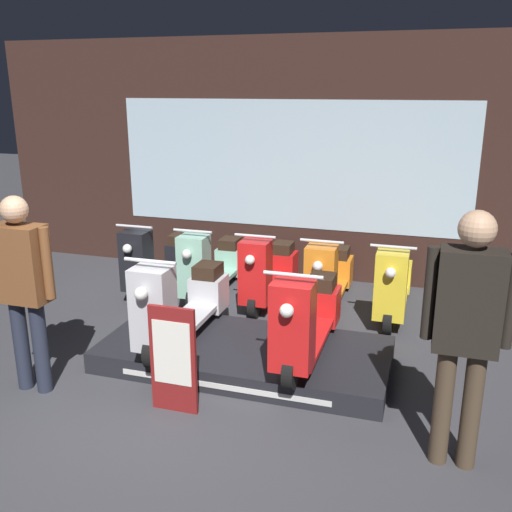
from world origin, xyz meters
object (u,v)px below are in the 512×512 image
scooter_backrow_0 (158,261)px  scooter_backrow_3 (329,278)px  scooter_backrow_2 (269,272)px  price_sign_board (173,359)px  scooter_backrow_4 (394,284)px  scooter_display_left (181,304)px  person_left_browsing (23,279)px  scooter_display_right (307,319)px  person_right_browsing (467,321)px  scooter_backrow_1 (212,266)px

scooter_backrow_0 → scooter_backrow_3: size_ratio=1.00×
scooter_backrow_2 → price_sign_board: size_ratio=1.85×
scooter_backrow_2 → scooter_backrow_4: size_ratio=1.00×
scooter_backrow_0 → scooter_backrow_2: same height
price_sign_board → scooter_backrow_2: bearing=89.1°
scooter_display_left → person_left_browsing: size_ratio=0.98×
scooter_backrow_3 → scooter_backrow_4: 0.75m
scooter_display_left → person_left_browsing: 1.43m
scooter_backrow_2 → person_left_browsing: 3.09m
scooter_display_right → scooter_backrow_4: bearing=70.2°
person_left_browsing → price_sign_board: (1.33, 0.05, -0.57)m
scooter_backrow_2 → person_left_browsing: size_ratio=0.98×
scooter_backrow_0 → person_right_browsing: person_right_browsing is taller
scooter_backrow_4 → price_sign_board: size_ratio=1.85×
scooter_backrow_3 → price_sign_board: 2.77m
person_right_browsing → person_left_browsing: bearing=180.0°
scooter_backrow_1 → scooter_backrow_3: size_ratio=1.00×
scooter_display_right → scooter_backrow_1: size_ratio=1.00×
scooter_backrow_0 → scooter_backrow_3: bearing=0.0°
scooter_display_left → scooter_backrow_4: bearing=43.7°
scooter_display_left → scooter_display_right: size_ratio=1.00×
scooter_display_left → scooter_backrow_1: 1.84m
scooter_backrow_2 → price_sign_board: (-0.04, -2.65, 0.09)m
person_left_browsing → price_sign_board: bearing=2.0°
scooter_backrow_0 → person_right_browsing: size_ratio=0.92×
scooter_backrow_3 → price_sign_board: size_ratio=1.85×
scooter_backrow_0 → scooter_backrow_4: bearing=0.0°
scooter_backrow_1 → scooter_backrow_2: same height
scooter_backrow_1 → scooter_backrow_2: bearing=0.0°
scooter_display_left → scooter_backrow_0: (-1.14, 1.78, -0.20)m
scooter_backrow_0 → scooter_display_right: bearing=-36.9°
scooter_display_right → person_right_browsing: 1.64m
scooter_backrow_1 → scooter_backrow_4: size_ratio=1.00×
scooter_backrow_0 → scooter_backrow_3: (2.26, 0.00, 0.00)m
scooter_backrow_1 → person_left_browsing: 2.84m
scooter_backrow_2 → scooter_backrow_3: 0.75m
scooter_display_left → person_right_browsing: 2.70m
scooter_display_left → scooter_backrow_3: scooter_display_left is taller
scooter_display_right → scooter_display_left: bearing=180.0°
scooter_display_left → person_left_browsing: bearing=-137.8°
scooter_backrow_4 → price_sign_board: scooter_backrow_4 is taller
scooter_backrow_1 → scooter_backrow_0: bearing=180.0°
scooter_backrow_2 → person_right_browsing: bearing=-51.8°
scooter_backrow_1 → price_sign_board: bearing=-74.9°
scooter_display_left → person_right_browsing: person_right_browsing is taller
scooter_display_left → scooter_display_right: same height
scooter_backrow_4 → price_sign_board: (-1.54, -2.65, 0.09)m
scooter_display_left → scooter_backrow_1: scooter_display_left is taller
person_left_browsing → person_right_browsing: size_ratio=0.94×
person_right_browsing → price_sign_board: size_ratio=2.01×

